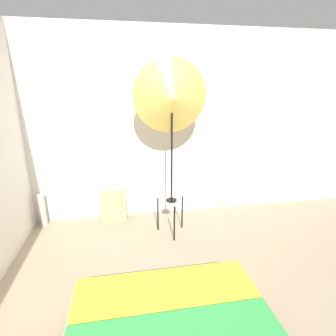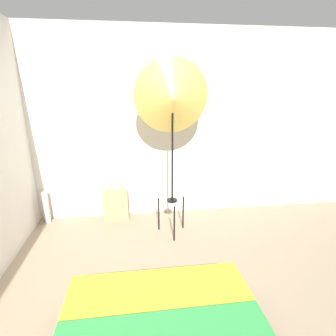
# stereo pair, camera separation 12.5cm
# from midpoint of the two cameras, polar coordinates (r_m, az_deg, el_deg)

# --- Properties ---
(ground_plane) EXTENTS (14.00, 14.00, 0.00)m
(ground_plane) POSITION_cam_midpoint_polar(r_m,az_deg,el_deg) (2.41, -5.07, -32.69)
(ground_plane) COLOR gray
(wall_back) EXTENTS (8.00, 0.05, 2.60)m
(wall_back) POSITION_cam_midpoint_polar(r_m,az_deg,el_deg) (3.68, -8.56, 8.68)
(wall_back) COLOR silver
(wall_back) RESTS_ON ground_plane
(photo_umbrella) EXTENTS (0.87, 0.37, 2.17)m
(photo_umbrella) POSITION_cam_midpoint_polar(r_m,az_deg,el_deg) (3.05, -0.34, 14.83)
(photo_umbrella) COLOR black
(photo_umbrella) RESTS_ON ground_plane
(tote_bag) EXTENTS (0.35, 0.12, 0.63)m
(tote_bag) POSITION_cam_midpoint_polar(r_m,az_deg,el_deg) (3.81, -12.65, -8.08)
(tote_bag) COLOR tan
(tote_bag) RESTS_ON ground_plane
(paper_roll) EXTENTS (0.09, 0.09, 0.45)m
(paper_roll) POSITION_cam_midpoint_polar(r_m,az_deg,el_deg) (4.04, -26.49, -8.18)
(paper_roll) COLOR beige
(paper_roll) RESTS_ON ground_plane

